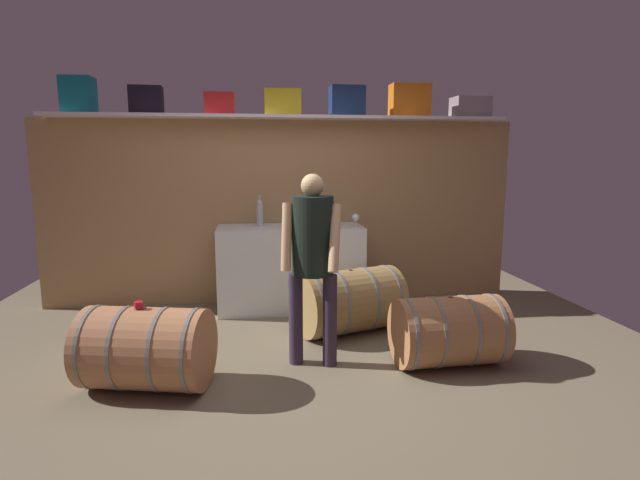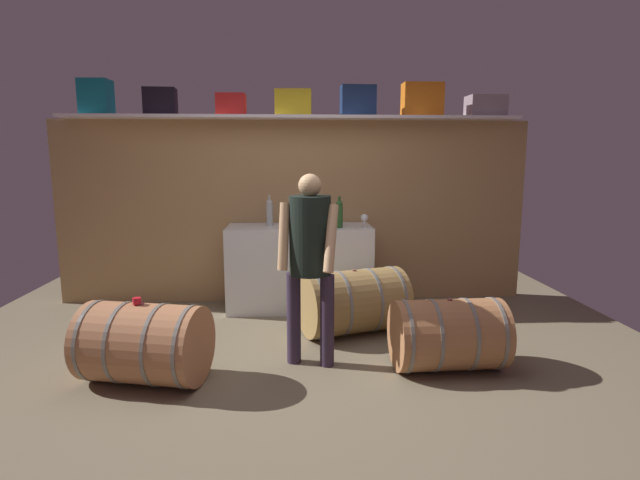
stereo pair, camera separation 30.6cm
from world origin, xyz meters
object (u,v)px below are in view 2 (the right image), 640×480
toolcase_orange (422,100)px  work_cabinet (300,267)px  toolcase_yellow (294,103)px  toolcase_grey (486,106)px  toolcase_red (231,105)px  wine_bottle_dark (322,211)px  wine_bottle_green (339,213)px  wine_barrel_far (354,302)px  toolcase_black (160,102)px  wine_glass (364,218)px  winemaker_pouring (310,250)px  wine_barrel_near (144,343)px  wine_barrel_flank (448,334)px  toolcase_teal (96,97)px  wine_bottle_clear (269,212)px  toolcase_navy (358,101)px  tasting_cup (137,301)px

toolcase_orange → work_cabinet: toolcase_orange is taller
toolcase_yellow → toolcase_grey: (2.08, 0.00, -0.02)m
toolcase_red → wine_bottle_dark: (0.96, -0.01, -1.13)m
toolcase_orange → toolcase_yellow: bearing=-179.5°
wine_bottle_green → wine_barrel_far: size_ratio=0.30×
toolcase_yellow → wine_bottle_dark: bearing=2.1°
toolcase_black → toolcase_orange: 2.77m
wine_glass → toolcase_grey: bearing=15.2°
toolcase_grey → winemaker_pouring: toolcase_grey is taller
wine_bottle_dark → wine_glass: (0.42, -0.36, -0.04)m
wine_bottle_dark → wine_barrel_near: 2.51m
toolcase_yellow → wine_barrel_near: 2.93m
wine_barrel_flank → toolcase_teal: bearing=147.8°
wine_bottle_clear → wine_bottle_green: size_ratio=1.00×
toolcase_yellow → wine_bottle_green: size_ratio=1.16×
toolcase_yellow → wine_bottle_green: bearing=-35.5°
toolcase_navy → toolcase_orange: toolcase_orange is taller
work_cabinet → wine_bottle_green: 0.74m
wine_glass → toolcase_black: bearing=170.1°
wine_glass → tasting_cup: (-1.85, -1.58, -0.38)m
toolcase_black → toolcase_yellow: (1.39, 0.00, -0.01)m
wine_glass → wine_bottle_dark: bearing=139.1°
toolcase_red → toolcase_yellow: (0.66, 0.00, 0.02)m
toolcase_navy → wine_barrel_far: bearing=-100.2°
toolcase_teal → wine_barrel_far: bearing=-18.8°
work_cabinet → toolcase_red: bearing=163.5°
work_cabinet → tasting_cup: 2.11m
wine_bottle_clear → wine_bottle_dark: (0.57, 0.14, -0.01)m
toolcase_navy → toolcase_orange: size_ratio=0.86×
toolcase_orange → wine_bottle_green: bearing=-157.8°
toolcase_black → wine_barrel_near: bearing=-85.1°
toolcase_teal → toolcase_grey: bearing=2.7°
toolcase_navy → wine_glass: 1.27m
toolcase_black → work_cabinet: bearing=-11.8°
wine_barrel_near → tasting_cup: 0.32m
toolcase_orange → wine_bottle_dark: bearing=-179.2°
toolcase_red → toolcase_grey: toolcase_red is taller
toolcase_red → toolcase_yellow: size_ratio=0.79×
toolcase_red → wine_barrel_near: 2.74m
toolcase_black → tasting_cup: bearing=-86.1°
wine_barrel_flank → tasting_cup: tasting_cup is taller
wine_bottle_green → work_cabinet: bearing=159.0°
toolcase_black → wine_bottle_green: size_ratio=1.00×
toolcase_red → winemaker_pouring: toolcase_red is taller
toolcase_grey → wine_bottle_clear: toolcase_grey is taller
toolcase_yellow → toolcase_navy: 0.68m
wine_barrel_far → wine_barrel_flank: size_ratio=1.27×
wine_bottle_clear → winemaker_pouring: (0.38, -1.56, -0.12)m
wine_barrel_far → work_cabinet: bearing=103.3°
toolcase_red → wine_bottle_green: size_ratio=0.92×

